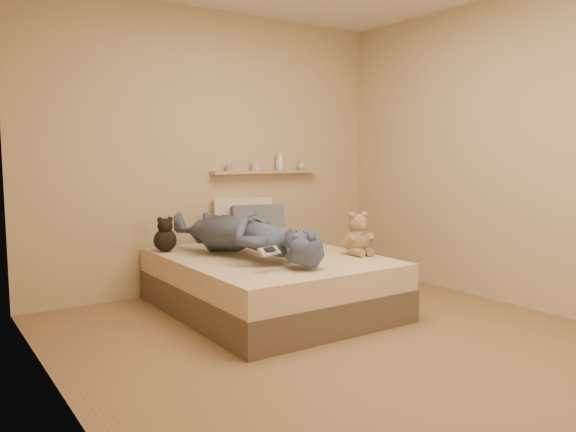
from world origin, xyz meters
TOP-DOWN VIEW (x-y plane):
  - room at (0.00, 0.00)m, footprint 3.80×3.80m
  - bed at (0.00, 0.93)m, footprint 1.50×1.90m
  - game_console at (-0.34, 0.38)m, footprint 0.18×0.10m
  - teddy_bear at (0.64, 0.56)m, footprint 0.29×0.29m
  - dark_plush at (-0.63, 1.58)m, footprint 0.19×0.19m
  - pillow_cream at (0.23, 1.76)m, footprint 0.60×0.42m
  - pillow_grey at (0.31, 1.62)m, footprint 0.54×0.35m
  - person at (-0.19, 0.97)m, footprint 0.80×1.68m
  - wall_shelf at (0.55, 1.84)m, footprint 1.20×0.12m
  - shelf_bottles at (0.68, 1.84)m, footprint 0.93×0.11m

SIDE VIEW (x-z plane):
  - bed at x=0.00m, z-range 0.00..0.45m
  - dark_plush at x=-0.63m, z-range 0.43..0.73m
  - teddy_bear at x=0.64m, z-range 0.42..0.78m
  - game_console at x=-0.34m, z-range 0.57..0.63m
  - pillow_grey at x=0.31m, z-range 0.44..0.80m
  - person at x=-0.19m, z-range 0.45..0.84m
  - pillow_cream at x=0.23m, z-range 0.44..0.86m
  - wall_shelf at x=0.55m, z-range 1.09..1.11m
  - shelf_bottles at x=0.68m, z-range 1.08..1.29m
  - room at x=0.00m, z-range -0.60..3.20m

